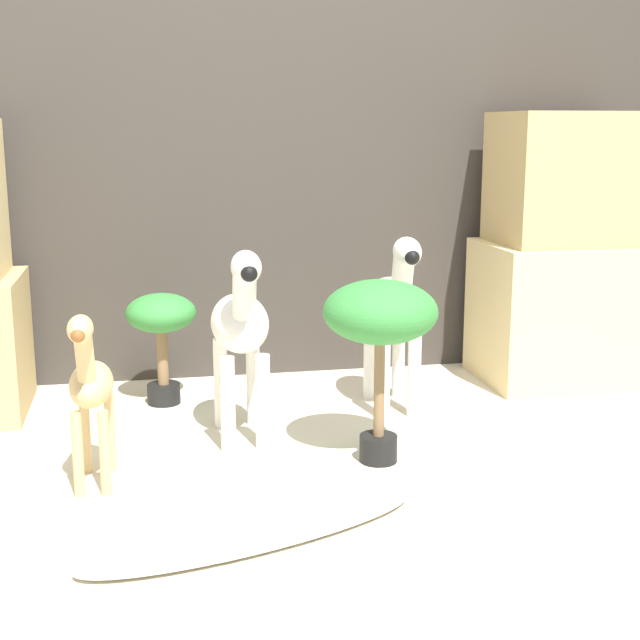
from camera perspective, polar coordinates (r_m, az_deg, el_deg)
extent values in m
plane|color=beige|center=(2.84, -0.54, -10.72)|extent=(14.00, 14.00, 0.00)
cube|color=#38332D|center=(3.98, -4.35, 12.11)|extent=(6.40, 0.08, 2.20)
cube|color=#DBC184|center=(4.09, 15.27, 0.51)|extent=(0.72, 0.54, 0.61)
cube|color=tan|center=(4.01, 15.75, 8.72)|extent=(0.62, 0.46, 0.56)
cylinder|color=white|center=(3.48, 6.05, -3.48)|extent=(0.05, 0.05, 0.34)
cylinder|color=white|center=(3.45, 4.07, -3.56)|extent=(0.05, 0.05, 0.34)
cylinder|color=white|center=(3.73, 5.04, -2.38)|extent=(0.05, 0.05, 0.34)
cylinder|color=white|center=(3.70, 3.20, -2.45)|extent=(0.05, 0.05, 0.34)
ellipsoid|color=white|center=(3.53, 4.65, 1.07)|extent=(0.22, 0.39, 0.20)
cylinder|color=white|center=(3.35, 5.30, 2.90)|extent=(0.09, 0.15, 0.23)
ellipsoid|color=white|center=(3.27, 5.60, 4.36)|extent=(0.11, 0.19, 0.11)
sphere|color=black|center=(3.20, 5.92, 4.01)|extent=(0.05, 0.05, 0.05)
cube|color=black|center=(3.35, 5.31, 3.08)|extent=(0.02, 0.09, 0.19)
cylinder|color=white|center=(3.12, -3.68, -5.26)|extent=(0.05, 0.05, 0.34)
cylinder|color=white|center=(3.11, -5.92, -5.38)|extent=(0.05, 0.05, 0.34)
cylinder|color=white|center=(3.38, -4.30, -3.92)|extent=(0.05, 0.05, 0.34)
cylinder|color=white|center=(3.36, -6.37, -4.02)|extent=(0.05, 0.05, 0.34)
ellipsoid|color=white|center=(3.18, -5.16, -0.19)|extent=(0.21, 0.38, 0.20)
cylinder|color=white|center=(2.99, -4.87, 1.79)|extent=(0.08, 0.14, 0.23)
ellipsoid|color=white|center=(2.91, -4.75, 3.40)|extent=(0.10, 0.18, 0.11)
sphere|color=black|center=(2.84, -4.56, 2.98)|extent=(0.05, 0.05, 0.05)
cube|color=black|center=(2.99, -4.87, 1.99)|extent=(0.02, 0.09, 0.19)
cylinder|color=tan|center=(2.82, -13.62, -8.28)|extent=(0.03, 0.03, 0.27)
cylinder|color=tan|center=(2.83, -15.24, -8.30)|extent=(0.03, 0.03, 0.27)
cylinder|color=tan|center=(3.01, -13.27, -6.96)|extent=(0.03, 0.03, 0.27)
cylinder|color=tan|center=(3.02, -14.79, -6.98)|extent=(0.03, 0.03, 0.27)
ellipsoid|color=tan|center=(2.86, -14.42, -3.99)|extent=(0.15, 0.29, 0.13)
cylinder|color=tan|center=(2.71, -14.83, -2.16)|extent=(0.06, 0.12, 0.21)
ellipsoid|color=tan|center=(2.63, -15.10, -0.56)|extent=(0.08, 0.14, 0.08)
sphere|color=brown|center=(2.58, -15.24, -0.98)|extent=(0.04, 0.04, 0.04)
cylinder|color=black|center=(3.71, -9.96, -4.66)|extent=(0.13, 0.13, 0.08)
cylinder|color=brown|center=(3.67, -10.05, -2.41)|extent=(0.04, 0.04, 0.22)
ellipsoid|color=#337F38|center=(3.63, -10.16, 0.46)|extent=(0.28, 0.28, 0.16)
cylinder|color=black|center=(3.05, 3.75, -8.19)|extent=(0.13, 0.13, 0.09)
cylinder|color=brown|center=(2.98, 3.81, -4.46)|extent=(0.04, 0.04, 0.32)
ellipsoid|color=#337F38|center=(2.91, 3.88, 0.54)|extent=(0.38, 0.38, 0.21)
ellipsoid|color=silver|center=(2.54, -4.15, -13.28)|extent=(1.04, 0.57, 0.03)
cone|color=white|center=(2.40, -12.03, -14.07)|extent=(0.10, 0.10, 0.05)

